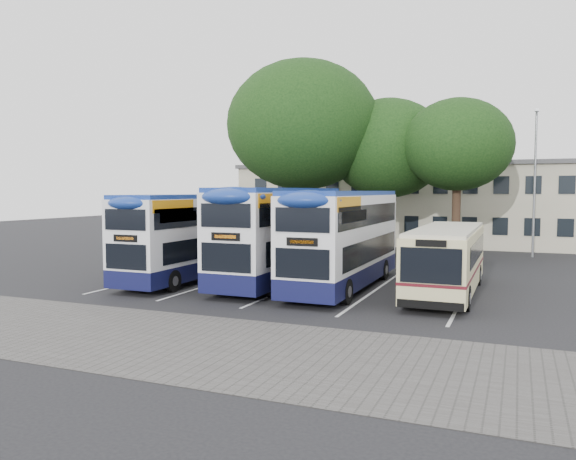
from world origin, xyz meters
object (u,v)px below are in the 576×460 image
(tree_left, at_px, (303,125))
(bus_single, at_px, (447,256))
(tree_mid, at_px, (388,149))
(tree_right, at_px, (458,145))
(bus_dd_mid, at_px, (281,231))
(lamp_post, at_px, (535,175))
(bus_dd_left, at_px, (192,233))
(bus_dd_right, at_px, (344,235))

(tree_left, distance_m, bus_single, 16.89)
(tree_mid, height_order, bus_single, tree_mid)
(tree_right, distance_m, bus_dd_mid, 13.90)
(tree_right, bearing_deg, lamp_post, 36.84)
(bus_dd_left, bearing_deg, bus_dd_right, 3.29)
(tree_right, distance_m, bus_dd_left, 16.81)
(bus_dd_left, height_order, bus_dd_right, bus_dd_right)
(tree_left, xyz_separation_m, bus_single, (10.49, -11.33, -6.84))
(lamp_post, height_order, bus_dd_mid, lamp_post)
(bus_dd_left, relative_size, bus_dd_right, 0.96)
(lamp_post, relative_size, tree_left, 0.72)
(tree_mid, bearing_deg, bus_dd_right, -85.07)
(lamp_post, xyz_separation_m, bus_dd_left, (-14.82, -15.46, -2.91))
(tree_mid, distance_m, bus_dd_right, 14.50)
(lamp_post, xyz_separation_m, tree_mid, (-8.81, -1.34, 1.77))
(tree_left, relative_size, bus_single, 1.40)
(tree_mid, relative_size, bus_single, 1.12)
(bus_single, bearing_deg, bus_dd_right, -176.22)
(bus_dd_mid, bearing_deg, bus_dd_left, -169.80)
(tree_mid, distance_m, tree_right, 4.89)
(bus_dd_left, height_order, bus_single, bus_dd_left)
(tree_left, distance_m, bus_dd_left, 13.55)
(lamp_post, bearing_deg, bus_dd_mid, -125.94)
(tree_right, xyz_separation_m, bus_dd_left, (-10.54, -12.26, -4.63))
(tree_right, xyz_separation_m, bus_dd_mid, (-6.39, -11.51, -4.47))
(tree_right, bearing_deg, tree_mid, 157.55)
(bus_single, bearing_deg, tree_mid, 111.78)
(lamp_post, height_order, tree_right, tree_right)
(tree_right, bearing_deg, bus_dd_left, -130.70)
(tree_left, bearing_deg, bus_dd_right, -61.48)
(bus_dd_right, distance_m, bus_single, 4.26)
(tree_right, bearing_deg, bus_dd_right, -105.75)
(bus_dd_left, xyz_separation_m, bus_dd_right, (7.20, 0.41, 0.09))
(lamp_post, relative_size, bus_dd_right, 0.92)
(tree_mid, xyz_separation_m, bus_dd_mid, (-1.86, -13.38, -4.52))
(tree_left, bearing_deg, tree_mid, 22.26)
(tree_left, xyz_separation_m, tree_right, (9.65, 0.23, -1.55))
(tree_mid, distance_m, bus_dd_mid, 14.24)
(tree_left, distance_m, tree_right, 9.78)
(tree_left, relative_size, tree_mid, 1.24)
(bus_dd_mid, height_order, bus_dd_right, bus_dd_mid)
(tree_left, height_order, bus_dd_mid, tree_left)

